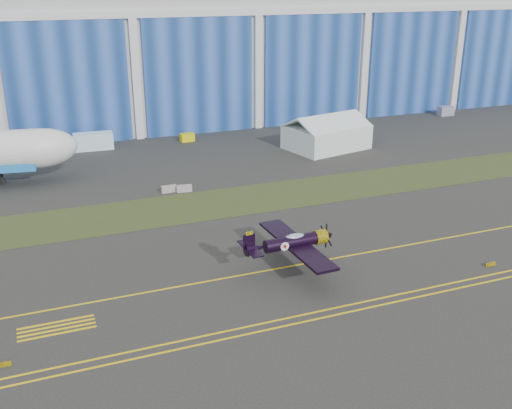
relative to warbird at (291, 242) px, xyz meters
name	(u,v)px	position (x,y,z in m)	size (l,w,h in m)	color
ground	(235,252)	(-3.55, 5.74, -2.94)	(260.00, 260.00, 0.00)	#31312E
grass_median	(197,206)	(-3.55, 19.74, -2.92)	(260.00, 10.00, 0.02)	#475128
hangar	(113,38)	(-3.55, 77.53, 12.02)	(220.00, 45.70, 30.00)	silver
taxiway_centreline	(253,273)	(-3.55, 0.74, -2.93)	(200.00, 0.20, 0.02)	yellow
edge_line_near	(295,324)	(-3.55, -8.76, -2.93)	(80.00, 0.20, 0.02)	yellow
edge_line_far	(290,318)	(-3.55, -7.76, -2.93)	(80.00, 0.20, 0.02)	yellow
hold_short_ladder	(57,328)	(-21.55, -2.36, -2.93)	(6.00, 2.40, 0.02)	yellow
guard_board_left	(2,365)	(-25.55, -6.26, -2.76)	(1.20, 0.15, 0.35)	yellow
guard_board_right	(490,264)	(18.45, -6.26, -2.76)	(1.20, 0.15, 0.35)	yellow
warbird	(291,242)	(0.00, 0.00, 0.00)	(10.49, 12.50, 3.60)	black
tent	(327,131)	(23.51, 37.59, -0.07)	(14.04, 11.56, 5.73)	white
shipping_container	(93,141)	(-11.93, 50.78, -1.60)	(6.20, 2.48, 2.69)	#CAF4FE
tug	(187,137)	(3.56, 50.25, -2.28)	(2.27, 1.42, 1.33)	yellow
gse_box	(446,111)	(57.63, 50.89, -2.01)	(3.09, 1.65, 1.85)	gray
barrier_a	(169,189)	(-5.50, 25.98, -2.49)	(2.00, 0.60, 0.90)	#9C9692
barrier_b	(184,189)	(-3.62, 25.42, -2.49)	(2.00, 0.60, 0.90)	#A09398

